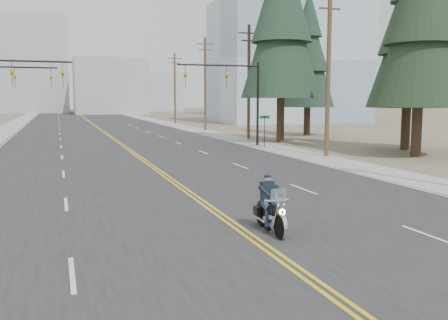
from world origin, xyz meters
name	(u,v)px	position (x,y,z in m)	size (l,w,h in m)	color
ground_plane	(362,318)	(0.00, 0.00, 0.00)	(400.00, 400.00, 0.00)	#776D56
road	(94,125)	(0.00, 70.00, 0.01)	(20.00, 200.00, 0.01)	#303033
sidewalk_left	(12,126)	(-11.50, 70.00, 0.01)	(3.00, 200.00, 0.01)	#A5A5A0
sidewalk_right	(169,124)	(11.50, 70.00, 0.01)	(3.00, 200.00, 0.01)	#A5A5A0
traffic_mast_left	(1,85)	(-8.98, 32.00, 4.94)	(7.10, 0.26, 7.00)	black
traffic_mast_right	(235,87)	(8.98, 32.00, 4.94)	(7.10, 0.26, 7.00)	black
traffic_mast_far	(6,88)	(-9.31, 40.00, 4.87)	(6.10, 0.26, 7.00)	black
street_sign	(265,126)	(10.80, 30.00, 1.80)	(0.90, 0.06, 2.62)	black
utility_pole_b	(328,69)	(12.50, 23.00, 5.98)	(2.20, 0.30, 11.50)	brown
utility_pole_c	(249,80)	(12.50, 38.00, 5.73)	(2.20, 0.30, 11.00)	brown
utility_pole_d	(205,82)	(12.50, 53.00, 5.98)	(2.20, 0.30, 11.50)	brown
utility_pole_e	(175,87)	(12.50, 70.00, 5.73)	(2.20, 0.30, 11.00)	brown
glass_building	(288,62)	(32.00, 70.00, 10.00)	(24.00, 16.00, 20.00)	#9EB5CC
haze_bldg_b	(110,87)	(8.00, 125.00, 7.00)	(18.00, 14.00, 14.00)	#ADB2B7
haze_bldg_c	(247,78)	(40.00, 110.00, 9.00)	(16.00, 12.00, 18.00)	#B7BCC6
haze_bldg_d	(29,65)	(-12.00, 140.00, 13.00)	(20.00, 15.00, 26.00)	#ADB2B7
haze_bldg_e	(157,92)	(25.00, 150.00, 6.00)	(14.00, 14.00, 12.00)	#B7BCC6
motorcyclist	(271,204)	(0.80, 5.98, 0.86)	(0.95, 2.21, 1.72)	black
conifer_near	(422,11)	(18.22, 20.81, 9.83)	(6.47, 6.47, 17.12)	#382619
conifer_mid	(410,26)	(20.59, 24.96, 9.48)	(6.20, 6.20, 16.52)	#382619
conifer_tall	(282,13)	(14.19, 34.28, 11.60)	(7.27, 7.27, 20.20)	#382619
conifer_far	(308,53)	(20.48, 41.03, 8.84)	(5.75, 5.75, 15.41)	#382619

